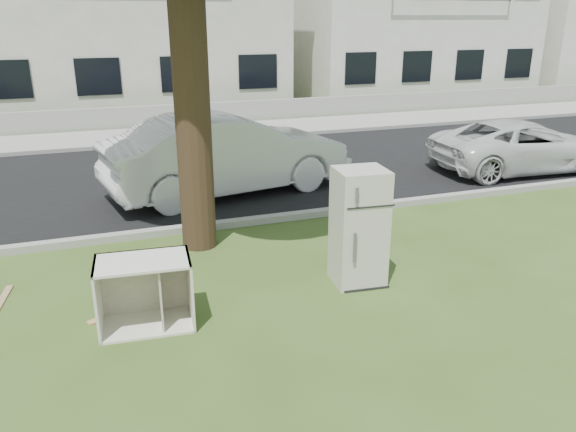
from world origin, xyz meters
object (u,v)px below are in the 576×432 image
object	(u,v)px
cabinet	(145,293)
car_center	(228,154)
car_right	(522,146)
fridge	(359,227)

from	to	relation	value
cabinet	car_center	bearing A→B (deg)	70.69
car_center	car_right	distance (m)	6.96
car_center	car_right	world-z (taller)	car_center
fridge	car_right	distance (m)	7.50
fridge	car_center	xyz separation A→B (m)	(-0.63, 4.66, 0.03)
cabinet	car_center	xyz separation A→B (m)	(2.22, 4.89, 0.40)
fridge	car_right	size ratio (longest dim) A/B	0.37
fridge	cabinet	xyz separation A→B (m)	(-2.85, -0.22, -0.38)
cabinet	car_right	world-z (taller)	car_right
cabinet	fridge	bearing A→B (deg)	9.59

